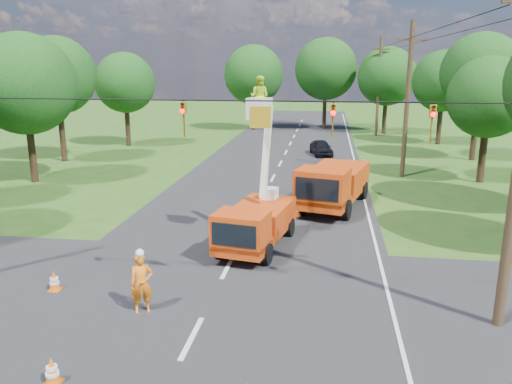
% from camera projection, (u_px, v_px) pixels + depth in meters
% --- Properties ---
extents(ground, '(140.00, 140.00, 0.00)m').
position_uv_depth(ground, '(273.00, 179.00, 32.77)').
color(ground, '#265218').
rests_on(ground, ground).
extents(road_main, '(12.00, 100.00, 0.06)m').
position_uv_depth(road_main, '(273.00, 179.00, 32.77)').
color(road_main, black).
rests_on(road_main, ground).
extents(road_cross, '(56.00, 10.00, 0.07)m').
position_uv_depth(road_cross, '(209.00, 305.00, 15.51)').
color(road_cross, black).
rests_on(road_cross, ground).
extents(edge_line, '(0.12, 90.00, 0.02)m').
position_uv_depth(edge_line, '(359.00, 181.00, 31.99)').
color(edge_line, silver).
rests_on(edge_line, ground).
extents(bucket_truck, '(2.86, 5.56, 6.86)m').
position_uv_depth(bucket_truck, '(256.00, 214.00, 20.04)').
color(bucket_truck, red).
rests_on(bucket_truck, ground).
extents(second_truck, '(3.97, 6.92, 2.45)m').
position_uv_depth(second_truck, '(333.00, 184.00, 25.78)').
color(second_truck, red).
rests_on(second_truck, ground).
extents(ground_worker, '(0.82, 0.71, 1.88)m').
position_uv_depth(ground_worker, '(142.00, 283.00, 14.86)').
color(ground_worker, orange).
rests_on(ground_worker, ground).
extents(distant_car, '(2.26, 3.91, 1.25)m').
position_uv_depth(distant_car, '(321.00, 148.00, 41.13)').
color(distant_car, black).
rests_on(distant_car, ground).
extents(traffic_cone_0, '(0.38, 0.38, 0.71)m').
position_uv_depth(traffic_cone_0, '(52.00, 371.00, 11.59)').
color(traffic_cone_0, '#F2600C').
rests_on(traffic_cone_0, ground).
extents(traffic_cone_2, '(0.38, 0.38, 0.71)m').
position_uv_depth(traffic_cone_2, '(258.00, 228.00, 21.79)').
color(traffic_cone_2, '#F2600C').
rests_on(traffic_cone_2, ground).
extents(traffic_cone_3, '(0.38, 0.38, 0.71)m').
position_uv_depth(traffic_cone_3, '(298.00, 209.00, 24.58)').
color(traffic_cone_3, '#F2600C').
rests_on(traffic_cone_3, ground).
extents(traffic_cone_4, '(0.38, 0.38, 0.71)m').
position_uv_depth(traffic_cone_4, '(54.00, 281.00, 16.41)').
color(traffic_cone_4, '#F2600C').
rests_on(traffic_cone_4, ground).
extents(traffic_cone_7, '(0.38, 0.38, 0.71)m').
position_uv_depth(traffic_cone_7, '(358.00, 186.00, 29.33)').
color(traffic_cone_7, '#F2600C').
rests_on(traffic_cone_7, ground).
extents(pole_right_mid, '(1.80, 0.30, 10.00)m').
position_uv_depth(pole_right_mid, '(407.00, 99.00, 32.24)').
color(pole_right_mid, '#4C3823').
rests_on(pole_right_mid, ground).
extents(pole_right_far, '(1.80, 0.30, 10.00)m').
position_uv_depth(pole_right_far, '(379.00, 86.00, 51.42)').
color(pole_right_far, '#4C3823').
rests_on(pole_right_far, ground).
extents(signal_span, '(18.00, 0.29, 1.07)m').
position_uv_depth(signal_span, '(283.00, 117.00, 13.74)').
color(signal_span, black).
rests_on(signal_span, ground).
extents(tree_left_d, '(6.20, 6.20, 9.24)m').
position_uv_depth(tree_left_d, '(24.00, 84.00, 30.45)').
color(tree_left_d, '#382616').
rests_on(tree_left_d, ground).
extents(tree_left_e, '(5.80, 5.80, 9.41)m').
position_uv_depth(tree_left_e, '(57.00, 75.00, 37.32)').
color(tree_left_e, '#382616').
rests_on(tree_left_e, ground).
extents(tree_left_f, '(5.40, 5.40, 8.40)m').
position_uv_depth(tree_left_f, '(125.00, 83.00, 44.92)').
color(tree_left_f, '#382616').
rests_on(tree_left_f, ground).
extents(tree_right_c, '(5.00, 5.00, 7.83)m').
position_uv_depth(tree_right_c, '(489.00, 98.00, 30.58)').
color(tree_right_c, '#382616').
rests_on(tree_right_c, ground).
extents(tree_right_d, '(6.00, 6.00, 9.70)m').
position_uv_depth(tree_right_d, '(481.00, 73.00, 37.69)').
color(tree_right_d, '#382616').
rests_on(tree_right_d, ground).
extents(tree_right_e, '(5.60, 5.60, 8.63)m').
position_uv_depth(tree_right_e, '(443.00, 81.00, 45.72)').
color(tree_right_e, '#382616').
rests_on(tree_right_e, ground).
extents(tree_far_a, '(6.60, 6.60, 9.50)m').
position_uv_depth(tree_far_a, '(254.00, 75.00, 55.90)').
color(tree_far_a, '#382616').
rests_on(tree_far_a, ground).
extents(tree_far_b, '(7.00, 7.00, 10.32)m').
position_uv_depth(tree_far_b, '(326.00, 69.00, 56.56)').
color(tree_far_b, '#382616').
rests_on(tree_far_b, ground).
extents(tree_far_c, '(6.20, 6.20, 9.18)m').
position_uv_depth(tree_far_c, '(387.00, 76.00, 52.96)').
color(tree_far_c, '#382616').
rests_on(tree_far_c, ground).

